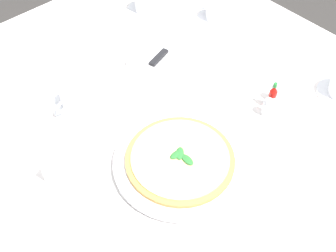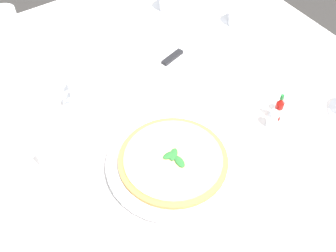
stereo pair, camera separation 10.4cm
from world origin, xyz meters
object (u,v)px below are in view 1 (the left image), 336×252
at_px(salt_shaker, 275,93).
at_px(menu_card, 53,160).
at_px(coffee_cup_far_left, 75,98).
at_px(hot_sauce_bottle, 272,97).
at_px(coffee_cup_right_edge, 218,12).
at_px(coffee_cup_left_edge, 146,2).
at_px(napkin_folded, 168,52).
at_px(dinner_knife, 168,48).
at_px(pizza_plate, 180,162).
at_px(pizza, 180,159).
at_px(pepper_shaker, 268,107).

bearing_deg(salt_shaker, menu_card, 159.98).
relative_size(coffee_cup_far_left, hot_sauce_bottle, 1.58).
height_order(coffee_cup_right_edge, hot_sauce_bottle, hot_sauce_bottle).
relative_size(coffee_cup_right_edge, hot_sauce_bottle, 1.57).
relative_size(coffee_cup_left_edge, salt_shaker, 2.31).
relative_size(napkin_folded, dinner_knife, 1.24).
height_order(pizza_plate, coffee_cup_right_edge, coffee_cup_right_edge).
bearing_deg(pizza, coffee_cup_right_edge, 35.04).
distance_m(coffee_cup_right_edge, dinner_knife, 0.23).
height_order(napkin_folded, hot_sauce_bottle, hot_sauce_bottle).
height_order(dinner_knife, pepper_shaker, pepper_shaker).
relative_size(hot_sauce_bottle, pepper_shaker, 1.48).
distance_m(pizza, salt_shaker, 0.33).
relative_size(coffee_cup_far_left, salt_shaker, 2.33).
height_order(napkin_folded, pepper_shaker, pepper_shaker).
bearing_deg(pizza_plate, salt_shaker, -1.98).
bearing_deg(dinner_knife, coffee_cup_left_edge, 49.43).
xyz_separation_m(pizza, napkin_folded, (0.24, 0.31, -0.01)).
bearing_deg(coffee_cup_far_left, pizza, -78.14).
bearing_deg(napkin_folded, coffee_cup_far_left, 168.55).
xyz_separation_m(coffee_cup_right_edge, coffee_cup_far_left, (-0.55, -0.01, -0.00)).
distance_m(pizza_plate, pizza, 0.01).
bearing_deg(hot_sauce_bottle, pizza_plate, 175.95).
distance_m(dinner_knife, salt_shaker, 0.33).
xyz_separation_m(pizza_plate, menu_card, (-0.22, 0.19, 0.02)).
bearing_deg(coffee_cup_left_edge, coffee_cup_right_edge, -54.19).
xyz_separation_m(coffee_cup_left_edge, dinner_knife, (-0.10, -0.21, -0.01)).
distance_m(pizza_plate, menu_card, 0.29).
xyz_separation_m(napkin_folded, hot_sauce_bottle, (0.06, -0.33, 0.02)).
distance_m(coffee_cup_far_left, hot_sauce_bottle, 0.51).
relative_size(hot_sauce_bottle, menu_card, 1.05).
bearing_deg(pizza, coffee_cup_far_left, 101.86).
bearing_deg(coffee_cup_far_left, pepper_shaker, -45.96).
distance_m(napkin_folded, dinner_knife, 0.01).
distance_m(pizza_plate, hot_sauce_bottle, 0.30).
xyz_separation_m(pizza_plate, hot_sauce_bottle, (0.30, -0.02, 0.02)).
xyz_separation_m(pizza_plate, coffee_cup_left_edge, (0.34, 0.52, 0.02)).
height_order(pizza_plate, pizza, pizza).
bearing_deg(pizza_plate, coffee_cup_far_left, 101.85).
distance_m(pizza, hot_sauce_bottle, 0.30).
bearing_deg(dinner_knife, hot_sauce_bottle, -96.35).
bearing_deg(pizza_plate, pizza, -24.31).
bearing_deg(menu_card, pepper_shaker, 125.11).
bearing_deg(salt_shaker, pizza_plate, 178.02).
relative_size(coffee_cup_left_edge, napkin_folded, 0.55).
xyz_separation_m(pizza_plate, dinner_knife, (0.25, 0.31, 0.01)).
bearing_deg(napkin_folded, coffee_cup_left_edge, 55.27).
bearing_deg(hot_sauce_bottle, coffee_cup_far_left, 137.12).
bearing_deg(coffee_cup_right_edge, menu_card, -168.03).
distance_m(coffee_cup_left_edge, napkin_folded, 0.23).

